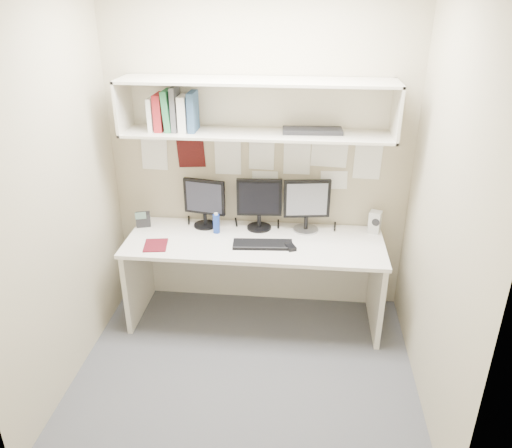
# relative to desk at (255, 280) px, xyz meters

# --- Properties ---
(floor) EXTENTS (2.40, 2.00, 0.01)m
(floor) POSITION_rel_desk_xyz_m (0.00, -0.65, -0.37)
(floor) COLOR #4A4A4F
(floor) RESTS_ON ground
(wall_back) EXTENTS (2.40, 0.02, 2.60)m
(wall_back) POSITION_rel_desk_xyz_m (0.00, 0.35, 0.93)
(wall_back) COLOR tan
(wall_back) RESTS_ON ground
(wall_front) EXTENTS (2.40, 0.02, 2.60)m
(wall_front) POSITION_rel_desk_xyz_m (0.00, -1.65, 0.93)
(wall_front) COLOR tan
(wall_front) RESTS_ON ground
(wall_left) EXTENTS (0.02, 2.00, 2.60)m
(wall_left) POSITION_rel_desk_xyz_m (-1.20, -0.65, 0.93)
(wall_left) COLOR tan
(wall_left) RESTS_ON ground
(wall_right) EXTENTS (0.02, 2.00, 2.60)m
(wall_right) POSITION_rel_desk_xyz_m (1.20, -0.65, 0.93)
(wall_right) COLOR tan
(wall_right) RESTS_ON ground
(desk) EXTENTS (2.00, 0.70, 0.73)m
(desk) POSITION_rel_desk_xyz_m (0.00, 0.00, 0.00)
(desk) COLOR white
(desk) RESTS_ON floor
(overhead_hutch) EXTENTS (2.00, 0.38, 0.40)m
(overhead_hutch) POSITION_rel_desk_xyz_m (0.00, 0.21, 1.35)
(overhead_hutch) COLOR beige
(overhead_hutch) RESTS_ON wall_back
(pinned_papers) EXTENTS (1.92, 0.01, 0.48)m
(pinned_papers) POSITION_rel_desk_xyz_m (0.00, 0.34, 0.88)
(pinned_papers) COLOR white
(pinned_papers) RESTS_ON wall_back
(monitor_left) EXTENTS (0.34, 0.19, 0.40)m
(monitor_left) POSITION_rel_desk_xyz_m (-0.43, 0.22, 0.59)
(monitor_left) COLOR black
(monitor_left) RESTS_ON desk
(monitor_center) EXTENTS (0.36, 0.20, 0.42)m
(monitor_center) POSITION_rel_desk_xyz_m (0.01, 0.22, 0.60)
(monitor_center) COLOR black
(monitor_center) RESTS_ON desk
(monitor_right) EXTENTS (0.37, 0.20, 0.43)m
(monitor_right) POSITION_rel_desk_xyz_m (0.39, 0.22, 0.60)
(monitor_right) COLOR #A5A5AA
(monitor_right) RESTS_ON desk
(keyboard) EXTENTS (0.46, 0.19, 0.02)m
(keyboard) POSITION_rel_desk_xyz_m (0.07, -0.09, 0.37)
(keyboard) COLOR black
(keyboard) RESTS_ON desk
(mouse) EXTENTS (0.09, 0.11, 0.03)m
(mouse) POSITION_rel_desk_xyz_m (0.28, -0.12, 0.38)
(mouse) COLOR black
(mouse) RESTS_ON desk
(speaker) EXTENTS (0.11, 0.12, 0.18)m
(speaker) POSITION_rel_desk_xyz_m (0.94, 0.23, 0.45)
(speaker) COLOR beige
(speaker) RESTS_ON desk
(blue_bottle) EXTENTS (0.05, 0.05, 0.17)m
(blue_bottle) POSITION_rel_desk_xyz_m (-0.32, 0.10, 0.44)
(blue_bottle) COLOR #163499
(blue_bottle) RESTS_ON desk
(maroon_notebook) EXTENTS (0.20, 0.23, 0.01)m
(maroon_notebook) POSITION_rel_desk_xyz_m (-0.74, -0.18, 0.37)
(maroon_notebook) COLOR #540E18
(maroon_notebook) RESTS_ON desk
(desk_phone) EXTENTS (0.14, 0.13, 0.14)m
(desk_phone) POSITION_rel_desk_xyz_m (-0.94, 0.17, 0.42)
(desk_phone) COLOR black
(desk_phone) RESTS_ON desk
(book_stack) EXTENTS (0.35, 0.20, 0.32)m
(book_stack) POSITION_rel_desk_xyz_m (-0.62, 0.16, 1.31)
(book_stack) COLOR white
(book_stack) RESTS_ON overhead_hutch
(hutch_tray) EXTENTS (0.45, 0.19, 0.03)m
(hutch_tray) POSITION_rel_desk_xyz_m (0.41, 0.19, 1.19)
(hutch_tray) COLOR black
(hutch_tray) RESTS_ON overhead_hutch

